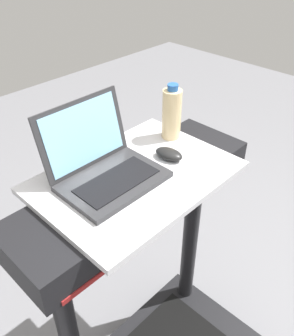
# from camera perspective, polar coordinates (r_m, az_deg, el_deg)

# --- Properties ---
(desk_board) EXTENTS (0.63, 0.45, 0.02)m
(desk_board) POSITION_cam_1_polar(r_m,az_deg,el_deg) (1.17, -1.76, -1.40)
(desk_board) COLOR silver
(desk_board) RESTS_ON treadmill_base
(laptop) EXTENTS (0.31, 0.27, 0.23)m
(laptop) POSITION_cam_1_polar(r_m,az_deg,el_deg) (1.13, -6.78, 0.41)
(laptop) COLOR #2D2D30
(laptop) RESTS_ON desk_board
(computer_mouse) EXTENTS (0.07, 0.11, 0.03)m
(computer_mouse) POSITION_cam_1_polar(r_m,az_deg,el_deg) (1.24, 3.44, 2.20)
(computer_mouse) COLOR black
(computer_mouse) RESTS_ON desk_board
(water_bottle) EXTENTS (0.07, 0.07, 0.21)m
(water_bottle) POSITION_cam_1_polar(r_m,az_deg,el_deg) (1.33, 3.89, 8.53)
(water_bottle) COLOR beige
(water_bottle) RESTS_ON desk_board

